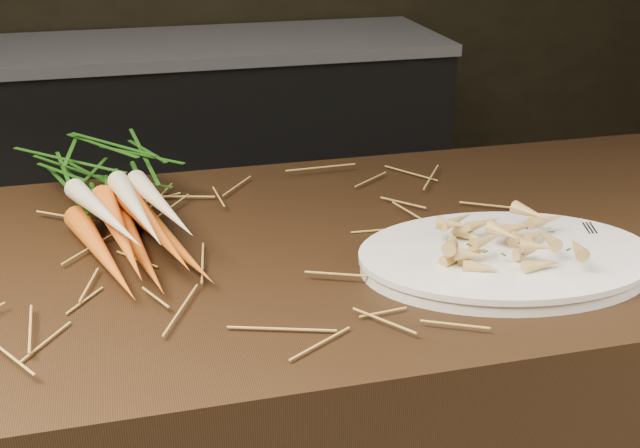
{
  "coord_description": "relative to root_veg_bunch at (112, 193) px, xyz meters",
  "views": [
    {
      "loc": [
        0.04,
        -0.72,
        1.39
      ],
      "look_at": [
        0.29,
        0.23,
        0.96
      ],
      "focal_mm": 45.0,
      "sensor_mm": 36.0,
      "label": 1
    }
  ],
  "objects": [
    {
      "name": "serving_platter",
      "position": [
        0.51,
        -0.29,
        -0.04
      ],
      "size": [
        0.43,
        0.32,
        0.02
      ],
      "primitive_type": null,
      "rotation": [
        0.0,
        0.0,
        -0.14
      ],
      "color": "white",
      "rests_on": "main_counter"
    },
    {
      "name": "root_veg_bunch",
      "position": [
        0.0,
        0.0,
        0.0
      ],
      "size": [
        0.27,
        0.55,
        0.1
      ],
      "rotation": [
        0.0,
        0.0,
        0.2
      ],
      "color": "orange",
      "rests_on": "main_counter"
    },
    {
      "name": "serving_fork",
      "position": [
        0.65,
        -0.33,
        -0.03
      ],
      "size": [
        0.06,
        0.15,
        0.0
      ],
      "primitive_type": "cube",
      "rotation": [
        0.0,
        0.0,
        -0.29
      ],
      "color": "silver",
      "rests_on": "serving_platter"
    },
    {
      "name": "roasted_veg_heap",
      "position": [
        0.51,
        -0.29,
        -0.0
      ],
      "size": [
        0.21,
        0.17,
        0.04
      ],
      "primitive_type": null,
      "rotation": [
        0.0,
        0.0,
        -0.14
      ],
      "color": "tan",
      "rests_on": "serving_platter"
    },
    {
      "name": "back_counter",
      "position": [
        0.28,
        1.73,
        -0.53
      ],
      "size": [
        1.82,
        0.62,
        0.84
      ],
      "color": "black",
      "rests_on": "ground"
    },
    {
      "name": "straw_bedding",
      "position": [
        -0.02,
        -0.15,
        -0.04
      ],
      "size": [
        1.4,
        0.6,
        0.02
      ],
      "primitive_type": null,
      "color": "#A1843C",
      "rests_on": "main_counter"
    }
  ]
}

